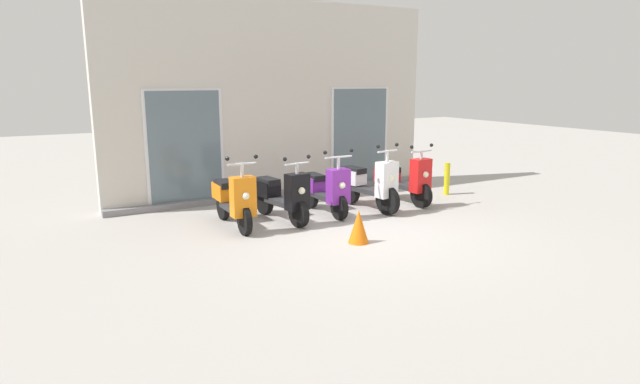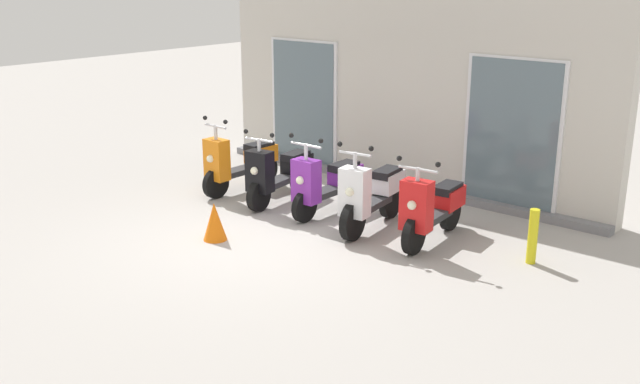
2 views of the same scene
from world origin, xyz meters
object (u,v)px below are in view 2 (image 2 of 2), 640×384
object	(u,v)px
scooter_purple	(326,183)
curb_bollard	(533,236)
scooter_white	(372,195)
traffic_cone	(215,221)
scooter_red	(432,208)
scooter_black	(279,173)
scooter_orange	(239,162)

from	to	relation	value
scooter_purple	curb_bollard	world-z (taller)	scooter_purple
scooter_white	curb_bollard	size ratio (longest dim) A/B	2.35
scooter_white	traffic_cone	distance (m)	2.18
scooter_red	curb_bollard	bearing A→B (deg)	7.44
scooter_black	curb_bollard	distance (m)	4.08
scooter_purple	scooter_white	size ratio (longest dim) A/B	0.93
scooter_purple	scooter_red	world-z (taller)	scooter_purple
traffic_cone	scooter_purple	bearing A→B (deg)	76.13
scooter_black	traffic_cone	size ratio (longest dim) A/B	3.09
scooter_orange	curb_bollard	world-z (taller)	scooter_orange
scooter_purple	curb_bollard	bearing A→B (deg)	3.10
scooter_black	scooter_purple	world-z (taller)	scooter_purple
scooter_black	scooter_purple	xyz separation A→B (m)	(0.92, 0.04, 0.01)
scooter_orange	scooter_black	xyz separation A→B (m)	(0.89, -0.01, -0.02)
scooter_black	scooter_red	distance (m)	2.74
scooter_purple	scooter_white	distance (m)	0.92
scooter_black	curb_bollard	bearing A→B (deg)	2.94
scooter_red	curb_bollard	distance (m)	1.35
traffic_cone	curb_bollard	xyz separation A→B (m)	(3.60, 1.98, 0.09)
scooter_black	scooter_red	size ratio (longest dim) A/B	1.00
scooter_red	curb_bollard	xyz separation A→B (m)	(1.33, 0.17, -0.13)
scooter_black	scooter_white	distance (m)	1.83
scooter_red	scooter_white	bearing A→B (deg)	-173.15
scooter_purple	scooter_red	xyz separation A→B (m)	(1.82, -0.00, 0.00)
scooter_purple	traffic_cone	bearing A→B (deg)	-103.87
scooter_white	traffic_cone	size ratio (longest dim) A/B	3.16
scooter_red	traffic_cone	bearing A→B (deg)	-141.52
scooter_purple	scooter_red	distance (m)	1.82
scooter_orange	scooter_white	bearing A→B (deg)	-1.71
scooter_red	traffic_cone	world-z (taller)	scooter_red
scooter_purple	traffic_cone	xyz separation A→B (m)	(-0.45, -1.81, -0.22)
scooter_red	curb_bollard	world-z (taller)	scooter_red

